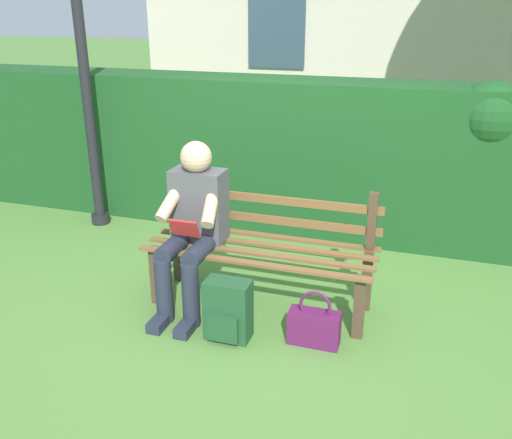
# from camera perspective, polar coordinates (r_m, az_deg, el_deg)

# --- Properties ---
(ground) EXTENTS (60.00, 60.00, 0.00)m
(ground) POSITION_cam_1_polar(r_m,az_deg,el_deg) (4.08, 0.44, -8.89)
(ground) COLOR #517F38
(park_bench) EXTENTS (1.63, 0.54, 0.87)m
(park_bench) POSITION_cam_1_polar(r_m,az_deg,el_deg) (3.94, 0.75, -2.99)
(park_bench) COLOR #4C3828
(park_bench) RESTS_ON ground
(person_seated) EXTENTS (0.44, 0.73, 1.19)m
(person_seated) POSITION_cam_1_polar(r_m,az_deg,el_deg) (3.86, -6.62, -0.30)
(person_seated) COLOR #4C4C51
(person_seated) RESTS_ON ground
(hedge_backdrop) EXTENTS (6.54, 0.70, 1.50)m
(hedge_backdrop) POSITION_cam_1_polar(r_m,az_deg,el_deg) (5.32, 1.12, 7.10)
(hedge_backdrop) COLOR #19471E
(hedge_backdrop) RESTS_ON ground
(backpack) EXTENTS (0.30, 0.24, 0.41)m
(backpack) POSITION_cam_1_polar(r_m,az_deg,el_deg) (3.62, -2.94, -9.45)
(backpack) COLOR #1E4728
(backpack) RESTS_ON ground
(handbag) EXTENTS (0.33, 0.14, 0.38)m
(handbag) POSITION_cam_1_polar(r_m,az_deg,el_deg) (3.61, 6.08, -11.00)
(handbag) COLOR #59194C
(handbag) RESTS_ON ground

